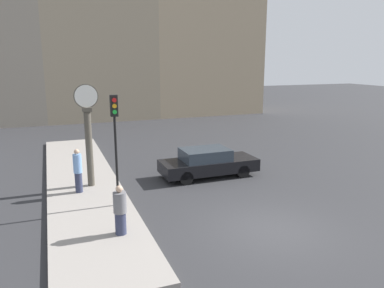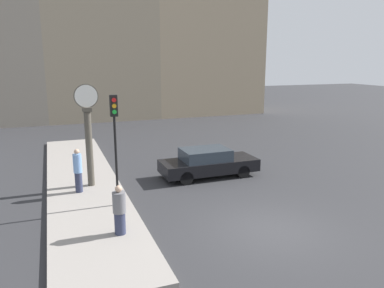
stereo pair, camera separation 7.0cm
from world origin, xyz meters
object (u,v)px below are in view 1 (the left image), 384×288
object	(u,v)px
street_clock	(88,135)
pedestrian_blue_stripe	(78,171)
pedestrian_grey_jacket	(120,210)
sedan_car	(208,163)
traffic_light_near	(115,128)

from	to	relation	value
street_clock	pedestrian_blue_stripe	bearing A→B (deg)	-128.94
pedestrian_grey_jacket	sedan_car	bearing A→B (deg)	44.06
traffic_light_near	street_clock	bearing A→B (deg)	104.51
sedan_car	pedestrian_grey_jacket	world-z (taller)	pedestrian_grey_jacket
sedan_car	street_clock	xyz separation A→B (m)	(-5.39, 0.19, 1.69)
traffic_light_near	pedestrian_blue_stripe	size ratio (longest dim) A/B	2.27
sedan_car	street_clock	bearing A→B (deg)	177.93
sedan_car	traffic_light_near	xyz separation A→B (m)	(-4.70, -2.47, 2.39)
pedestrian_blue_stripe	pedestrian_grey_jacket	size ratio (longest dim) A/B	1.15
sedan_car	pedestrian_blue_stripe	xyz separation A→B (m)	(-5.95, -0.50, 0.38)
sedan_car	pedestrian_grey_jacket	size ratio (longest dim) A/B	2.91
sedan_car	pedestrian_blue_stripe	bearing A→B (deg)	-175.20
pedestrian_grey_jacket	street_clock	bearing A→B (deg)	93.86
pedestrian_grey_jacket	traffic_light_near	bearing A→B (deg)	81.80
pedestrian_blue_stripe	pedestrian_grey_jacket	distance (m)	4.48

